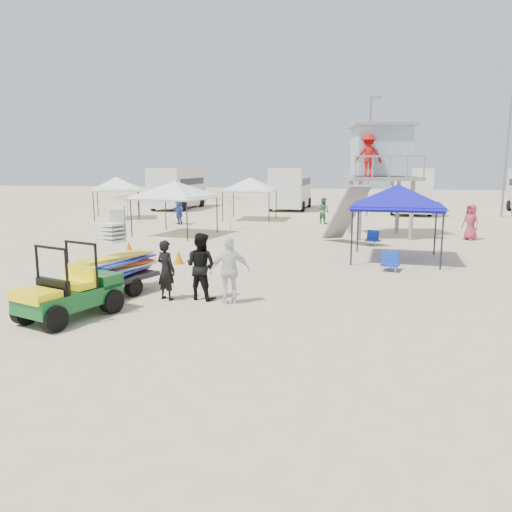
% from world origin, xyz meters
% --- Properties ---
extents(ground, '(140.00, 140.00, 0.00)m').
position_xyz_m(ground, '(0.00, 0.00, 0.00)').
color(ground, beige).
rests_on(ground, ground).
extents(utility_cart, '(1.73, 2.44, 1.68)m').
position_xyz_m(utility_cart, '(-3.46, 1.32, 0.78)').
color(utility_cart, '#0C501D').
rests_on(utility_cart, ground).
extents(surf_trailer, '(1.80, 2.50, 2.09)m').
position_xyz_m(surf_trailer, '(-3.46, 3.65, 0.85)').
color(surf_trailer, black).
rests_on(surf_trailer, ground).
extents(man_left, '(0.67, 0.56, 1.55)m').
position_xyz_m(man_left, '(-1.94, 3.35, 0.78)').
color(man_left, black).
rests_on(man_left, ground).
extents(man_mid, '(0.97, 0.84, 1.73)m').
position_xyz_m(man_mid, '(-1.09, 3.60, 0.87)').
color(man_mid, black).
rests_on(man_mid, ground).
extents(man_right, '(1.07, 0.77, 1.68)m').
position_xyz_m(man_right, '(-0.24, 3.35, 0.84)').
color(man_right, white).
rests_on(man_right, ground).
extents(lifeguard_tower, '(3.90, 3.90, 5.26)m').
position_xyz_m(lifeguard_tower, '(3.52, 16.81, 3.92)').
color(lifeguard_tower, gray).
rests_on(lifeguard_tower, ground).
extents(canopy_blue, '(3.25, 3.25, 3.17)m').
position_xyz_m(canopy_blue, '(4.08, 10.39, 2.62)').
color(canopy_blue, black).
rests_on(canopy_blue, ground).
extents(canopy_white_a, '(3.73, 3.73, 3.08)m').
position_xyz_m(canopy_white_a, '(-6.31, 15.03, 2.54)').
color(canopy_white_a, black).
rests_on(canopy_white_a, ground).
extents(canopy_white_b, '(3.83, 3.83, 3.13)m').
position_xyz_m(canopy_white_b, '(-13.02, 21.73, 2.58)').
color(canopy_white_b, black).
rests_on(canopy_white_b, ground).
extents(canopy_white_c, '(3.17, 3.17, 3.10)m').
position_xyz_m(canopy_white_c, '(-4.30, 22.84, 2.56)').
color(canopy_white_c, black).
rests_on(canopy_white_c, ground).
extents(umbrella_a, '(2.23, 2.26, 1.75)m').
position_xyz_m(umbrella_a, '(-11.08, 19.24, 0.88)').
color(umbrella_a, '#AB1224').
rests_on(umbrella_a, ground).
extents(umbrella_b, '(2.69, 2.71, 1.89)m').
position_xyz_m(umbrella_b, '(-4.20, 17.66, 0.95)').
color(umbrella_b, gold).
rests_on(umbrella_b, ground).
extents(cone_near, '(0.34, 0.34, 0.50)m').
position_xyz_m(cone_near, '(-3.40, 7.92, 0.25)').
color(cone_near, orange).
rests_on(cone_near, ground).
extents(cone_far, '(0.34, 0.34, 0.50)m').
position_xyz_m(cone_far, '(-6.06, 9.44, 0.25)').
color(cone_far, '#F15507').
rests_on(cone_far, ground).
extents(beach_chair_a, '(0.69, 0.76, 0.64)m').
position_xyz_m(beach_chair_a, '(-9.07, 13.54, 0.31)').
color(beach_chair_a, '#0D1F92').
rests_on(beach_chair_a, ground).
extents(beach_chair_b, '(0.64, 0.70, 0.64)m').
position_xyz_m(beach_chair_b, '(3.83, 8.36, 0.31)').
color(beach_chair_b, '#0F30A2').
rests_on(beach_chair_b, ground).
extents(beach_chair_c, '(0.70, 0.77, 0.64)m').
position_xyz_m(beach_chair_c, '(3.32, 13.84, 0.31)').
color(beach_chair_c, '#0F2DAA').
rests_on(beach_chair_c, ground).
extents(rv_far_left, '(2.64, 6.80, 3.25)m').
position_xyz_m(rv_far_left, '(-12.00, 29.99, 1.80)').
color(rv_far_left, silver).
rests_on(rv_far_left, ground).
extents(rv_mid_left, '(2.65, 6.50, 3.25)m').
position_xyz_m(rv_mid_left, '(-3.00, 31.49, 1.80)').
color(rv_mid_left, silver).
rests_on(rv_mid_left, ground).
extents(rv_mid_right, '(2.64, 7.00, 3.25)m').
position_xyz_m(rv_mid_right, '(6.00, 29.99, 1.80)').
color(rv_mid_right, silver).
rests_on(rv_mid_right, ground).
extents(light_pole_left, '(0.14, 0.14, 8.00)m').
position_xyz_m(light_pole_left, '(3.00, 27.00, 4.00)').
color(light_pole_left, slate).
rests_on(light_pole_left, ground).
extents(light_pole_right, '(0.14, 0.14, 8.00)m').
position_xyz_m(light_pole_right, '(12.00, 28.50, 4.00)').
color(light_pole_right, slate).
rests_on(light_pole_right, ground).
extents(distant_beachgoers, '(21.25, 11.55, 1.67)m').
position_xyz_m(distant_beachgoers, '(0.63, 20.12, 0.80)').
color(distant_beachgoers, '#A12E4A').
rests_on(distant_beachgoers, ground).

